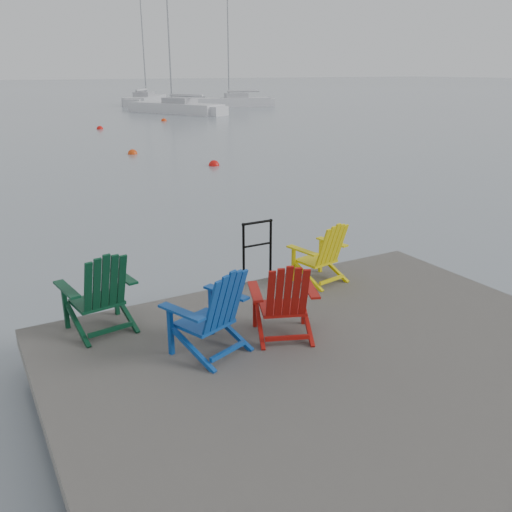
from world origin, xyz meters
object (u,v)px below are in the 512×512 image
chair_green (100,291)px  buoy_d (164,121)px  handrail (257,246)px  sailboat_near (176,109)px  chair_red (284,299)px  chair_yellow (322,252)px  sailboat_mid (145,101)px  buoy_b (133,154)px  buoy_c (100,129)px  buoy_a (214,166)px  chair_blue (212,311)px  sailboat_far (233,103)px

chair_green → buoy_d: size_ratio=2.61×
handrail → sailboat_near: size_ratio=0.08×
sailboat_near → chair_red: bearing=-134.9°
handrail → chair_yellow: 0.93m
sailboat_mid → buoy_b: bearing=-75.0°
buoy_c → sailboat_near: bearing=47.4°
handrail → sailboat_mid: bearing=73.5°
handrail → buoy_a: handrail is taller
chair_red → sailboat_near: (13.54, 38.03, -0.62)m
chair_blue → chair_yellow: size_ratio=1.10×
chair_green → buoy_a: chair_green is taller
handrail → buoy_c: size_ratio=2.31×
chair_red → buoy_b: 18.38m
chair_blue → buoy_b: (4.57, 17.91, -1.00)m
buoy_c → sailboat_far: bearing=41.8°
sailboat_far → buoy_d: bearing=150.2°
handrail → chair_blue: (-1.44, -1.58, -0.05)m
chair_green → sailboat_far: 48.16m
buoy_a → sailboat_near: bearing=71.7°
sailboat_mid → buoy_c: size_ratio=30.12×
buoy_a → buoy_b: (-1.77, 4.33, 0.00)m
chair_red → buoy_a: (5.48, 13.64, -0.97)m
handrail → buoy_b: handrail is taller
chair_yellow → buoy_c: size_ratio=2.30×
chair_green → handrail: bearing=3.9°
chair_green → buoy_b: chair_green is taller
sailboat_mid → buoy_c: sailboat_mid is taller
sailboat_far → buoy_d: sailboat_far is taller
chair_red → buoy_b: (3.71, 17.97, -0.97)m
buoy_c → buoy_a: bearing=-88.2°
buoy_c → chair_yellow: bearing=-97.5°
chair_green → sailboat_far: (23.17, 42.21, -0.64)m
chair_red → buoy_a: size_ratio=2.30×
sailboat_far → buoy_b: bearing=159.7°
chair_green → chair_yellow: bearing=-7.4°
handrail → buoy_a: size_ratio=2.22×
handrail → sailboat_far: sailboat_far is taller
handrail → sailboat_mid: sailboat_mid is taller
chair_red → chair_yellow: chair_red is taller
chair_green → buoy_c: (6.78, 27.58, -1.00)m
handrail → buoy_b: size_ratio=2.23×
chair_red → sailboat_far: size_ratio=0.09×
handrail → chair_blue: bearing=-132.2°
sailboat_far → buoy_a: (-15.92, -29.74, -0.36)m
chair_blue → sailboat_far: 48.71m
chair_blue → buoy_a: 15.02m
chair_blue → sailboat_far: (22.26, 43.32, -0.64)m
chair_red → sailboat_mid: sailboat_mid is taller
handrail → chair_red: (-0.58, -1.65, -0.07)m
chair_green → buoy_c: size_ratio=2.55×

